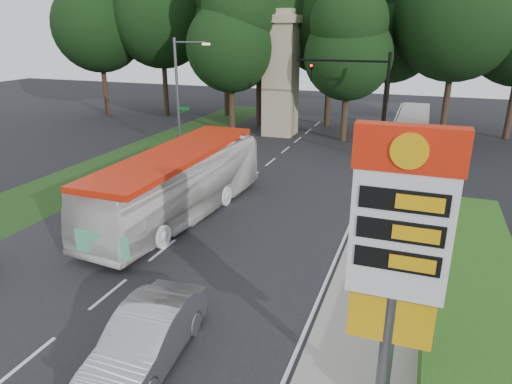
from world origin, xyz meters
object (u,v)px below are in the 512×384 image
(gas_station_pylon, at_px, (399,242))
(sedan_silver, at_px, (147,338))
(traffic_signal_mast, at_px, (366,92))
(transit_bus, at_px, (179,185))
(streetlight_signs, at_px, (180,91))
(monument, at_px, (281,73))

(gas_station_pylon, xyz_separation_m, sedan_silver, (-6.06, -0.40, -3.66))
(traffic_signal_mast, distance_m, transit_bus, 15.02)
(streetlight_signs, relative_size, sedan_silver, 1.68)
(gas_station_pylon, distance_m, monument, 30.17)
(sedan_silver, bearing_deg, gas_station_pylon, -1.30)
(traffic_signal_mast, height_order, sedan_silver, traffic_signal_mast)
(gas_station_pylon, xyz_separation_m, transit_bus, (-10.27, 8.93, -2.82))
(monument, bearing_deg, streetlight_signs, -121.97)
(transit_bus, bearing_deg, gas_station_pylon, -35.65)
(monument, bearing_deg, sedan_silver, -79.75)
(sedan_silver, bearing_deg, transit_bus, 109.16)
(gas_station_pylon, relative_size, transit_bus, 0.59)
(gas_station_pylon, relative_size, traffic_signal_mast, 0.95)
(streetlight_signs, bearing_deg, transit_bus, -61.88)
(monument, height_order, sedan_silver, monument)
(traffic_signal_mast, bearing_deg, sedan_silver, -96.47)
(gas_station_pylon, xyz_separation_m, traffic_signal_mast, (-3.52, 22.00, 0.22))
(transit_bus, height_order, sedan_silver, transit_bus)
(traffic_signal_mast, bearing_deg, transit_bus, -117.30)
(gas_station_pylon, distance_m, traffic_signal_mast, 22.29)
(traffic_signal_mast, xyz_separation_m, sedan_silver, (-2.54, -22.41, -3.89))
(streetlight_signs, bearing_deg, gas_station_pylon, -51.04)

